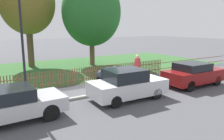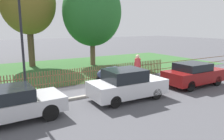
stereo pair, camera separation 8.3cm
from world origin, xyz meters
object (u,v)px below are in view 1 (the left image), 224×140
tree_behind_motorcycle (27,3)px  pedestrian_near_fence (137,67)px  parked_car_silver_hatchback (12,104)px  parked_car_black_saloon (127,84)px  covered_motorcycle (110,73)px  parked_car_navy_estate (193,74)px  tree_mid_park (91,12)px  street_lamp (22,33)px

tree_behind_motorcycle → pedestrian_near_fence: size_ratio=4.53×
parked_car_silver_hatchback → parked_car_black_saloon: size_ratio=0.99×
covered_motorcycle → pedestrian_near_fence: size_ratio=1.07×
parked_car_navy_estate → parked_car_black_saloon: bearing=180.0°
covered_motorcycle → parked_car_navy_estate: bearing=-39.4°
tree_behind_motorcycle → parked_car_navy_estate: bearing=-60.0°
parked_car_silver_hatchback → pedestrian_near_fence: 8.10m
parked_car_silver_hatchback → tree_mid_park: tree_mid_park is taller
parked_car_navy_estate → parked_car_silver_hatchback: bearing=179.4°
parked_car_navy_estate → tree_behind_motorcycle: bearing=120.4°
parked_car_silver_hatchback → tree_behind_motorcycle: bearing=73.1°
parked_car_silver_hatchback → street_lamp: (0.83, 1.51, 2.68)m
parked_car_silver_hatchback → tree_behind_motorcycle: tree_behind_motorcycle is taller
parked_car_silver_hatchback → street_lamp: 3.18m
parked_car_black_saloon → tree_behind_motorcycle: bearing=101.3°
parked_car_black_saloon → parked_car_navy_estate: parked_car_black_saloon is taller
parked_car_navy_estate → pedestrian_near_fence: pedestrian_near_fence is taller
parked_car_silver_hatchback → parked_car_black_saloon: (5.36, -0.15, 0.07)m
tree_mid_park → covered_motorcycle: bearing=-106.9°
parked_car_silver_hatchback → parked_car_navy_estate: parked_car_navy_estate is taller
parked_car_navy_estate → tree_behind_motorcycle: 15.17m
covered_motorcycle → parked_car_black_saloon: bearing=-106.8°
parked_car_black_saloon → tree_behind_motorcycle: 13.50m
tree_mid_park → parked_car_navy_estate: bearing=-78.9°
parked_car_black_saloon → tree_behind_motorcycle: (-2.11, 12.38, 4.93)m
parked_car_black_saloon → parked_car_navy_estate: 5.05m
pedestrian_near_fence → street_lamp: size_ratio=0.35×
parked_car_navy_estate → tree_mid_park: bearing=101.5°
parked_car_black_saloon → covered_motorcycle: 3.46m
tree_behind_motorcycle → parked_car_black_saloon: bearing=-80.3°
covered_motorcycle → tree_mid_park: bearing=73.3°
pedestrian_near_fence → covered_motorcycle: bearing=-137.4°
tree_behind_motorcycle → tree_mid_park: (5.18, -2.29, -0.73)m
covered_motorcycle → tree_behind_motorcycle: bearing=109.2°
parked_car_silver_hatchback → pedestrian_near_fence: size_ratio=2.09×
parked_car_black_saloon → pedestrian_near_fence: size_ratio=2.11×
tree_behind_motorcycle → pedestrian_near_fence: (4.55, -10.09, -4.63)m
covered_motorcycle → tree_behind_motorcycle: tree_behind_motorcycle is taller
parked_car_silver_hatchback → street_lamp: bearing=59.3°
street_lamp → tree_mid_park: bearing=48.0°
street_lamp → covered_motorcycle: bearing=16.6°
parked_car_navy_estate → tree_mid_park: size_ratio=0.50×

